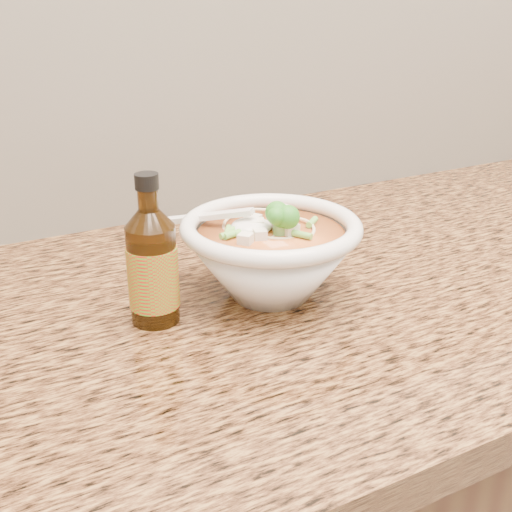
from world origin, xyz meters
name	(u,v)px	position (x,y,z in m)	size (l,w,h in m)	color
counter_slab	(354,281)	(0.00, 1.68, 0.88)	(4.00, 0.68, 0.04)	olive
soup_bowl	(271,256)	(-0.14, 1.66, 0.95)	(0.21, 0.21, 0.12)	white
hot_sauce_bottle	(153,268)	(-0.28, 1.66, 0.96)	(0.06, 0.06, 0.17)	#3B2108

